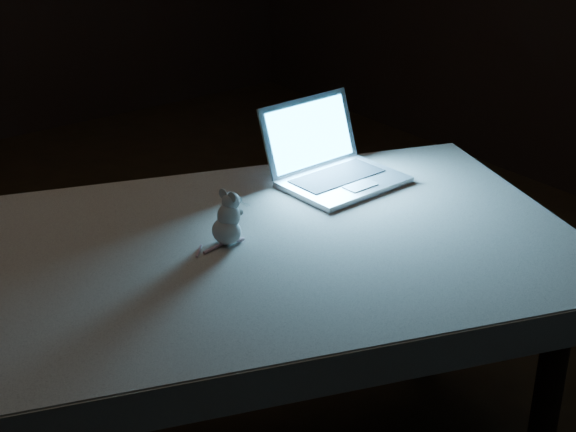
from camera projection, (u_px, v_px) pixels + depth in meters
floor at (172, 371)px, 2.70m from camera, size 5.00×5.00×0.00m
table at (277, 369)px, 2.11m from camera, size 1.54×1.26×0.71m
tablecloth at (289, 239)px, 2.06m from camera, size 1.57×1.19×0.09m
laptop at (345, 148)px, 2.22m from camera, size 0.33×0.29×0.21m
plush_mouse at (226, 218)px, 1.92m from camera, size 0.10×0.10×0.13m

